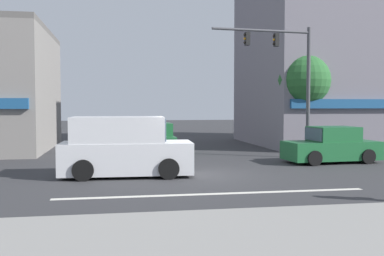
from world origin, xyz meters
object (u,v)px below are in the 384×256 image
sedan_crossing_center (156,139)px  sedan_approaching_near (331,146)px  street_tree (304,81)px  traffic_light_mast (290,70)px  van_crossing_leftbound (124,148)px

sedan_crossing_center → sedan_approaching_near: bearing=-36.8°
sedan_crossing_center → sedan_approaching_near: same height
street_tree → traffic_light_mast: bearing=-124.0°
traffic_light_mast → sedan_approaching_near: (1.27, -1.74, -3.46)m
van_crossing_leftbound → sedan_crossing_center: bearing=76.5°
street_tree → sedan_approaching_near: (-0.79, -4.80, -3.14)m
van_crossing_leftbound → sedan_crossing_center: 7.92m
sedan_approaching_near → sedan_crossing_center: bearing=143.2°
street_tree → sedan_crossing_center: size_ratio=1.29×
street_tree → sedan_approaching_near: size_ratio=1.26×
street_tree → traffic_light_mast: size_ratio=0.86×
street_tree → van_crossing_leftbound: size_ratio=1.13×
street_tree → sedan_approaching_near: bearing=-99.4°
van_crossing_leftbound → sedan_crossing_center: (1.84, 7.70, -0.29)m
traffic_light_mast → sedan_crossing_center: bearing=148.4°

